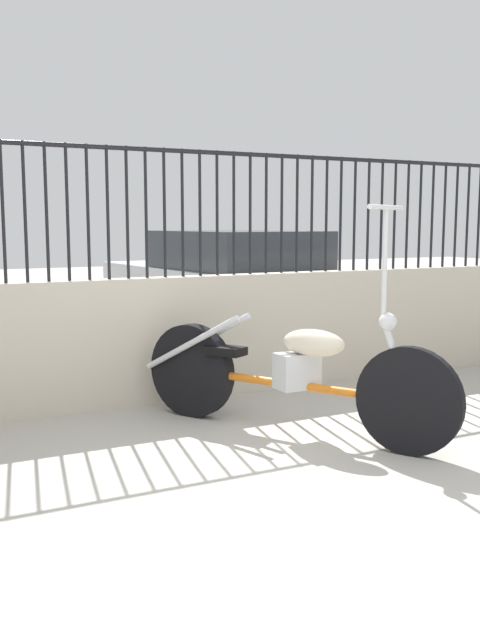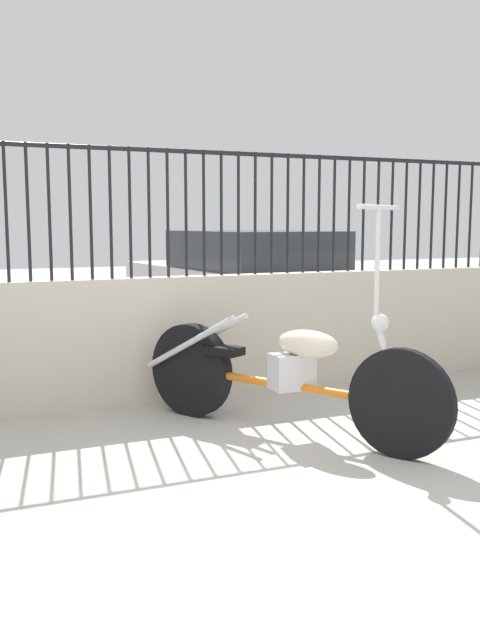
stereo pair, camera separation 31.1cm
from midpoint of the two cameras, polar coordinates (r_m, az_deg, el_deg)
ground_plane at (r=3.70m, az=2.15°, el=-14.77°), size 40.00×40.00×0.00m
low_wall at (r=5.67m, az=-9.64°, el=-1.70°), size 10.63×0.18×0.99m
fence_railing at (r=5.60m, az=-9.90°, el=9.69°), size 10.63×0.04×1.00m
motorcycle_orange at (r=4.86m, az=0.94°, el=-4.15°), size 1.28×2.11×1.53m
car_silver at (r=9.30m, az=-1.74°, el=3.14°), size 2.09×4.54×1.32m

